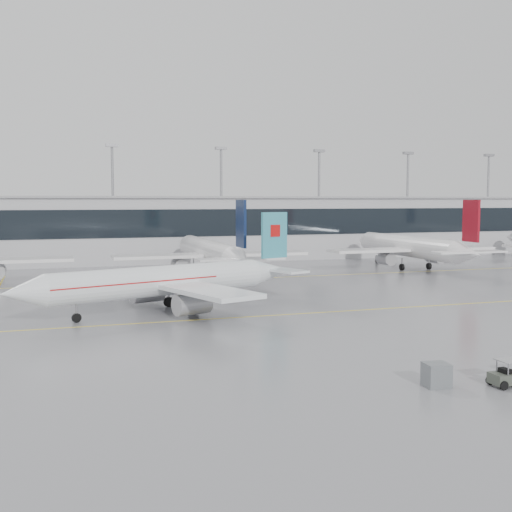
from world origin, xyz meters
name	(u,v)px	position (x,y,z in m)	size (l,w,h in m)	color
ground	(293,314)	(0.00, 0.00, 0.00)	(320.00, 320.00, 0.00)	gray
taxi_line_main	(293,314)	(0.00, 0.00, 0.01)	(120.00, 0.25, 0.01)	yellow
taxi_line_north	(217,280)	(0.00, 30.00, 0.01)	(120.00, 0.25, 0.01)	yellow
terminal	(175,229)	(0.00, 62.00, 6.00)	(180.00, 15.00, 12.00)	#A7A7AB
terminal_glass	(183,223)	(0.00, 54.45, 7.50)	(180.00, 0.20, 5.00)	black
terminal_roof	(174,197)	(0.00, 62.00, 12.20)	(182.00, 16.00, 0.40)	gray
light_masts	(168,192)	(0.00, 68.00, 13.34)	(156.40, 1.00, 22.60)	gray
air_canada_jet	(171,281)	(-11.55, 5.59, 3.21)	(32.81, 26.20, 10.26)	white
parked_jet_c	(211,253)	(0.00, 33.69, 3.71)	(29.64, 36.96, 11.72)	white
parked_jet_d	(412,247)	(35.00, 33.69, 3.71)	(29.64, 36.96, 11.72)	white
baggage_tug	(508,377)	(3.47, -28.02, 0.60)	(3.49, 1.47, 1.69)	#40453C
gse_unit	(436,375)	(-0.93, -26.73, 0.75)	(1.50, 1.40, 1.50)	slate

